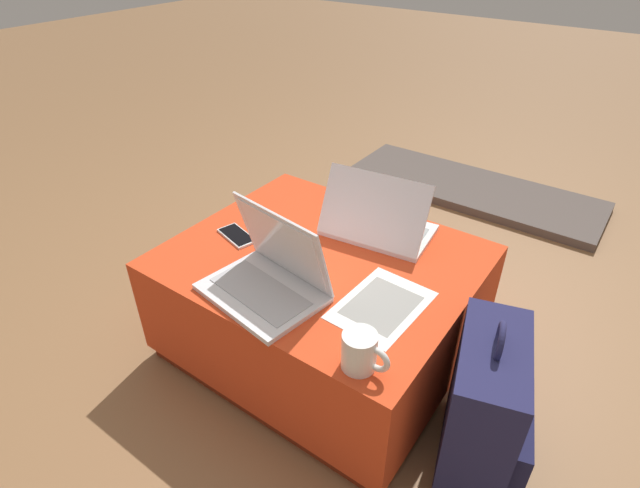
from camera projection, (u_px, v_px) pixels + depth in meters
ground_plane at (322, 345)px, 1.85m from camera, size 14.00×14.00×0.00m
ottoman at (322, 303)px, 1.74m from camera, size 0.96×0.81×0.41m
laptop_near at (269, 276)px, 1.45m from camera, size 0.38×0.30×0.26m
laptop_far at (377, 223)px, 1.70m from camera, size 0.39×0.28×0.23m
cell_phone at (237, 236)px, 1.72m from camera, size 0.16×0.11×0.01m
backpack at (485, 410)px, 1.35m from camera, size 0.30×0.39×0.52m
paper_sheet at (382, 305)px, 1.42m from camera, size 0.22×0.30×0.00m
coffee_mug at (361, 352)px, 1.20m from camera, size 0.13×0.09×0.10m
fireplace_hearth at (472, 189)px, 2.84m from camera, size 1.40×0.50×0.04m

